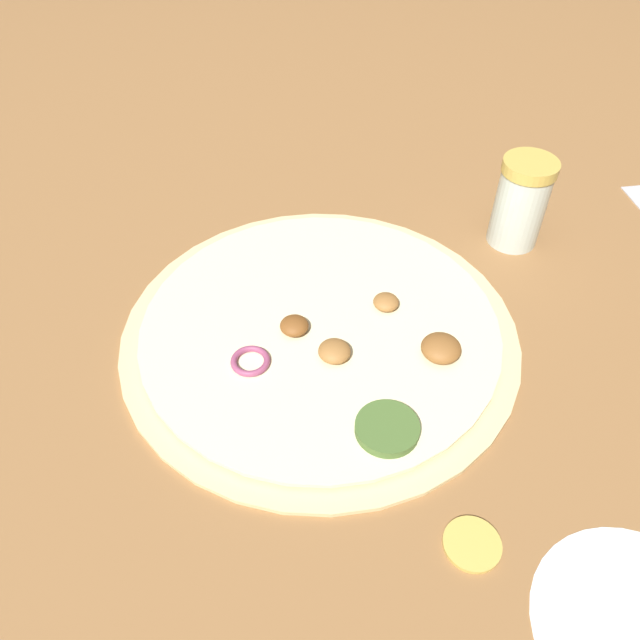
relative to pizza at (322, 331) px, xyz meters
The scene contains 4 objects.
ground_plane 0.01m from the pizza, 161.88° to the left, with size 3.00×3.00×0.00m, color olive.
pizza is the anchor object (origin of this frame).
spice_jar 0.26m from the pizza, 66.02° to the left, with size 0.06×0.06×0.10m.
loose_cap 0.23m from the pizza, 31.38° to the right, with size 0.04×0.04×0.01m.
Camera 1 is at (0.21, -0.35, 0.43)m, focal length 35.00 mm.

